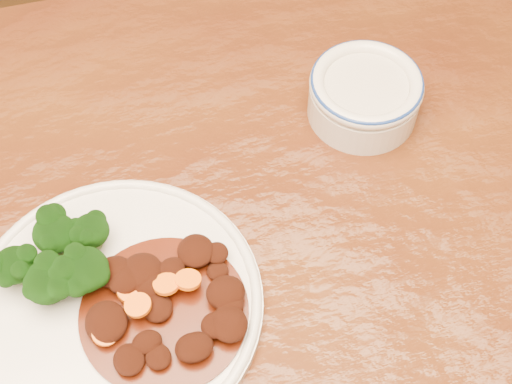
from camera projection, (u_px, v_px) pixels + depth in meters
name	position (u px, v px, depth m)	size (l,w,h in m)	color
dining_table	(176.00, 357.00, 0.70)	(1.59, 1.06, 0.75)	#582C0F
dinner_plate	(115.00, 304.00, 0.63)	(0.26, 0.26, 0.02)	silver
broccoli_florets	(59.00, 259.00, 0.62)	(0.11, 0.09, 0.05)	#678947
mince_stew	(165.00, 303.00, 0.62)	(0.15, 0.15, 0.02)	#4E1908
dip_bowl	(365.00, 94.00, 0.74)	(0.12, 0.12, 0.05)	silver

